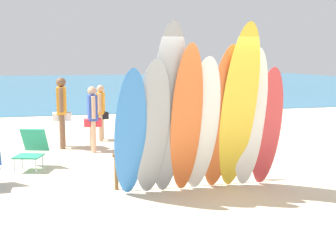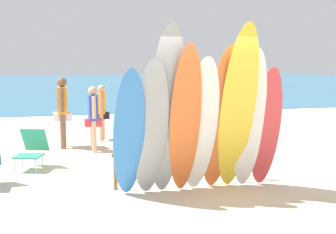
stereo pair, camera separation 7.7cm
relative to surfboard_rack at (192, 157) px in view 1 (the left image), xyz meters
name	(u,v)px [view 1 (the left image)]	position (x,y,z in m)	size (l,w,h in m)	color
ground	(104,104)	(0.00, 14.00, -0.49)	(60.00, 60.00, 0.00)	beige
ocean_water	(83,84)	(0.00, 30.10, -0.48)	(60.00, 40.00, 0.02)	teal
surfboard_rack	(192,157)	(0.00, 0.00, 0.00)	(2.76, 0.07, 0.62)	brown
surfboard_blue_0	(130,134)	(-1.18, -0.59, 0.55)	(0.49, 0.08, 2.16)	#337AD1
surfboard_grey_1	(152,129)	(-0.84, -0.57, 0.61)	(0.56, 0.08, 2.27)	#999EA3
surfboard_grey_2	(168,111)	(-0.58, -0.58, 0.89)	(0.56, 0.06, 2.83)	#999EA3
surfboard_orange_3	(186,121)	(-0.29, -0.61, 0.73)	(0.49, 0.06, 2.52)	orange
surfboard_white_4	(202,126)	(-0.02, -0.55, 0.63)	(0.57, 0.06, 2.31)	white
surfboard_orange_5	(222,119)	(0.34, -0.53, 0.72)	(0.57, 0.07, 2.49)	orange
surfboard_yellow_6	(239,110)	(0.57, -0.65, 0.88)	(0.57, 0.06, 2.87)	yellow
surfboard_white_7	(250,120)	(0.83, -0.54, 0.70)	(0.51, 0.07, 2.42)	white
surfboard_red_8	(267,128)	(1.15, -0.50, 0.54)	(0.50, 0.08, 2.11)	#D13D42
beachgoer_near_rack	(134,115)	(-0.54, 2.65, 0.41)	(0.48, 0.41, 1.56)	brown
beachgoer_midbeach	(101,109)	(-1.09, 4.63, 0.37)	(0.38, 0.55, 1.48)	tan
beachgoer_by_water	(93,114)	(-1.43, 3.23, 0.40)	(0.40, 0.58, 1.53)	tan
beachgoer_strolling	(62,107)	(-2.12, 3.86, 0.51)	(0.45, 0.65, 1.72)	brown
beach_chair_red	(32,148)	(-2.75, 1.84, -0.06)	(0.70, 0.85, 0.80)	#B7B7BC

